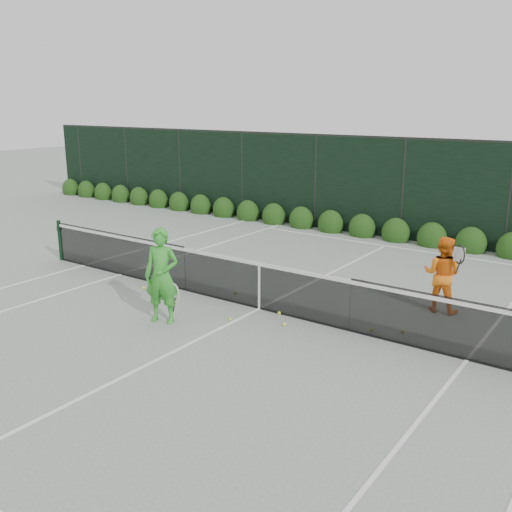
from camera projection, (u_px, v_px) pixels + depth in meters
The scene contains 8 objects.
ground at pixel (259, 309), 11.54m from camera, with size 80.00×80.00×0.00m, color gray.
tennis_net at pixel (258, 284), 11.41m from camera, with size 12.90×0.10×1.07m.
player_woman at pixel (162, 276), 10.66m from camera, with size 0.78×0.65×1.82m.
player_man at pixel (442, 274), 11.24m from camera, with size 0.87×0.61×1.53m.
court_lines at pixel (259, 309), 11.54m from camera, with size 11.03×23.83×0.01m.
windscreen_fence at pixel (161, 268), 9.01m from camera, with size 32.00×21.07×3.06m.
hedge_row at pixel (396, 233), 17.11m from camera, with size 31.66×0.65×0.94m.
tennis_balls at pixel (273, 313), 11.23m from camera, with size 5.74×1.40×0.07m.
Camera 1 is at (6.22, -8.90, 4.06)m, focal length 40.00 mm.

